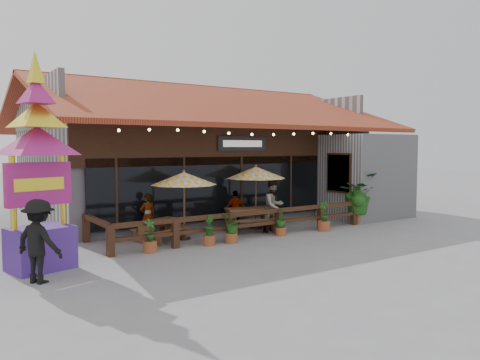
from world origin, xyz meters
TOP-DOWN VIEW (x-y plane):
  - ground at (0.00, 0.00)m, footprint 100.00×100.00m
  - restaurant_building at (0.26, 6.61)m, footprint 15.50×14.73m
  - patio_railing at (-2.25, -0.27)m, footprint 10.00×2.60m
  - umbrella_left at (-3.66, 0.56)m, footprint 2.82×2.82m
  - umbrella_right at (-0.47, 0.92)m, footprint 2.90×2.90m
  - picnic_table_left at (-4.43, 0.76)m, footprint 1.81×1.69m
  - picnic_table_right at (-0.95, 0.63)m, footprint 2.11×1.95m
  - thai_sign_tower at (-8.40, -0.88)m, footprint 2.63×2.63m
  - tropical_plant at (3.62, -0.40)m, footprint 1.84×1.73m
  - diner_a at (-4.56, 1.48)m, footprint 0.56×0.39m
  - diner_b at (-0.33, -0.00)m, footprint 1.02×0.86m
  - diner_c at (-1.15, 1.26)m, footprint 0.91×0.59m
  - pedestrian at (-8.66, -2.09)m, footprint 1.26×1.41m
  - planter_a at (-5.38, -0.63)m, footprint 0.41×0.41m
  - planter_b at (-3.45, -0.72)m, footprint 0.39×0.41m
  - planter_c at (-2.68, -0.80)m, footprint 0.67×0.61m
  - planter_d at (-0.58, -0.73)m, footprint 0.43×0.43m
  - planter_e at (1.30, -0.88)m, footprint 0.45×0.45m

SIDE VIEW (x-z plane):
  - ground at x=0.00m, z-range 0.00..0.00m
  - planter_a at x=-5.38m, z-range -0.08..0.91m
  - planter_d at x=-0.58m, z-range -0.02..0.87m
  - planter_b at x=-3.45m, z-range -0.05..0.90m
  - planter_e at x=1.30m, z-range -0.09..1.02m
  - picnic_table_left at x=-4.43m, z-range 0.12..0.82m
  - planter_c at x=-2.68m, z-range 0.06..1.01m
  - picnic_table_right at x=-0.95m, z-range 0.15..0.99m
  - patio_railing at x=-2.25m, z-range 0.15..1.07m
  - diner_c at x=-1.15m, z-range 0.00..1.45m
  - diner_a at x=-4.56m, z-range 0.00..1.50m
  - diner_b at x=-0.33m, z-range 0.00..1.88m
  - pedestrian at x=-8.66m, z-range 0.00..1.90m
  - tropical_plant at x=3.62m, z-range 0.15..2.19m
  - umbrella_left at x=-3.66m, z-range 0.86..3.17m
  - umbrella_right at x=-0.47m, z-range 0.90..3.31m
  - restaurant_building at x=0.26m, z-range -0.84..5.25m
  - thai_sign_tower at x=-8.40m, z-range 0.17..5.99m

